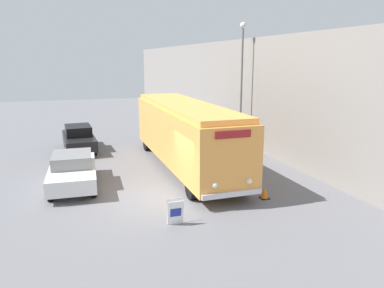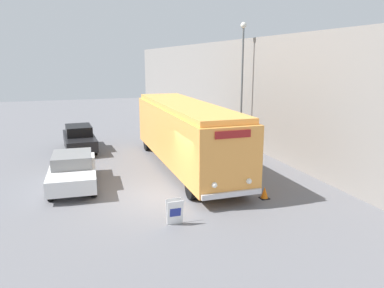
% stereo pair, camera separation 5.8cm
% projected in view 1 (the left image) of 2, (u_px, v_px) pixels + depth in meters
% --- Properties ---
extents(ground_plane, '(80.00, 80.00, 0.00)m').
position_uv_depth(ground_plane, '(164.00, 197.00, 15.28)').
color(ground_plane, slate).
extents(building_wall_right, '(0.30, 60.00, 6.76)m').
position_uv_depth(building_wall_right, '(233.00, 90.00, 26.13)').
color(building_wall_right, gray).
rests_on(building_wall_right, ground_plane).
extents(vintage_bus, '(2.55, 11.60, 3.35)m').
position_uv_depth(vintage_bus, '(185.00, 132.00, 19.02)').
color(vintage_bus, black).
rests_on(vintage_bus, ground_plane).
extents(sign_board, '(0.55, 0.33, 0.88)m').
position_uv_depth(sign_board, '(175.00, 212.00, 12.70)').
color(sign_board, gray).
rests_on(sign_board, ground_plane).
extents(streetlamp, '(0.36, 0.36, 7.64)m').
position_uv_depth(streetlamp, '(242.00, 70.00, 22.71)').
color(streetlamp, '#595E60').
rests_on(streetlamp, ground_plane).
extents(parked_car_near, '(2.18, 4.63, 1.47)m').
position_uv_depth(parked_car_near, '(73.00, 170.00, 16.44)').
color(parked_car_near, black).
rests_on(parked_car_near, ground_plane).
extents(parked_car_mid, '(1.93, 4.56, 1.54)m').
position_uv_depth(parked_car_mid, '(79.00, 138.00, 22.89)').
color(parked_car_mid, black).
rests_on(parked_car_mid, ground_plane).
extents(traffic_cone, '(0.36, 0.36, 0.49)m').
position_uv_depth(traffic_cone, '(265.00, 193.00, 15.09)').
color(traffic_cone, black).
rests_on(traffic_cone, ground_plane).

